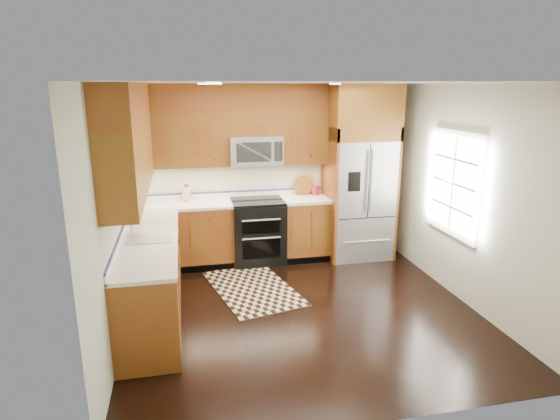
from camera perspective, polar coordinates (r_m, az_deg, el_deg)
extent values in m
plane|color=black|center=(5.68, 2.64, -11.99)|extent=(4.00, 4.00, 0.00)
cube|color=beige|center=(7.13, -1.24, 4.69)|extent=(4.00, 0.02, 2.60)
cube|color=beige|center=(5.11, -19.45, -0.35)|extent=(0.02, 4.00, 2.60)
cube|color=beige|center=(6.03, 21.54, 1.73)|extent=(0.02, 4.00, 2.60)
cube|color=white|center=(6.17, 20.47, 3.05)|extent=(0.04, 1.10, 1.30)
cube|color=white|center=(6.16, 20.39, 3.05)|extent=(0.02, 0.95, 1.15)
cube|color=brown|center=(6.93, -11.50, -3.18)|extent=(1.37, 0.60, 0.90)
cube|color=brown|center=(7.15, 3.11, -2.31)|extent=(0.72, 0.60, 0.90)
cube|color=brown|center=(5.54, -15.33, -8.15)|extent=(0.60, 2.40, 0.90)
cube|color=white|center=(6.84, -5.50, 0.91)|extent=(2.85, 0.62, 0.04)
cube|color=white|center=(5.37, -15.67, -3.53)|extent=(0.62, 2.40, 0.04)
cube|color=brown|center=(6.81, -5.82, 8.59)|extent=(2.85, 0.33, 0.75)
cube|color=brown|center=(5.18, -17.87, 5.94)|extent=(0.33, 2.40, 0.75)
cube|color=brown|center=(6.77, -5.95, 13.43)|extent=(2.85, 0.33, 0.40)
cube|color=brown|center=(5.13, -18.39, 12.29)|extent=(0.33, 2.40, 0.40)
cube|color=black|center=(6.98, -2.72, -2.68)|extent=(0.76, 0.64, 0.92)
cube|color=black|center=(6.85, -2.77, 1.11)|extent=(0.76, 0.60, 0.02)
cube|color=black|center=(6.63, -2.30, -2.17)|extent=(0.55, 0.01, 0.18)
cube|color=black|center=(6.73, -2.27, -4.77)|extent=(0.55, 0.01, 0.28)
cylinder|color=#B2B2B7|center=(6.57, -2.28, -1.23)|extent=(0.55, 0.02, 0.02)
cylinder|color=#B2B2B7|center=(6.65, -2.25, -3.47)|extent=(0.55, 0.02, 0.02)
cube|color=#B2B2B7|center=(6.84, -3.02, 7.28)|extent=(0.76, 0.40, 0.42)
cube|color=black|center=(6.64, -3.19, 7.04)|extent=(0.50, 0.01, 0.28)
cube|color=#B2B2B7|center=(7.22, 9.53, 1.36)|extent=(0.90, 0.74, 1.80)
cube|color=black|center=(6.80, 10.79, 3.49)|extent=(0.01, 0.01, 1.08)
cube|color=black|center=(6.72, 9.06, 3.43)|extent=(0.18, 0.01, 0.28)
cube|color=brown|center=(7.04, 5.99, 1.98)|extent=(0.04, 0.74, 2.00)
cube|color=brown|center=(7.38, 12.97, 2.28)|extent=(0.04, 0.74, 2.00)
cube|color=brown|center=(7.03, 9.99, 11.71)|extent=(0.98, 0.74, 0.80)
cube|color=#B2B2B7|center=(5.36, -15.69, -3.23)|extent=(0.50, 0.42, 0.02)
cylinder|color=#B2B2B7|center=(5.56, -17.71, -1.36)|extent=(0.02, 0.02, 0.28)
torus|color=#B2B2B7|center=(5.44, -17.90, -0.17)|extent=(0.18, 0.02, 0.18)
cube|color=black|center=(6.21, -3.35, -9.49)|extent=(1.24, 1.70, 0.01)
cube|color=tan|center=(6.95, -11.33, 1.92)|extent=(0.13, 0.15, 0.20)
cylinder|color=#A6142B|center=(7.19, 4.34, 2.42)|extent=(0.13, 0.13, 0.15)
cylinder|color=brown|center=(7.23, 2.85, 1.97)|extent=(0.30, 0.30, 0.02)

